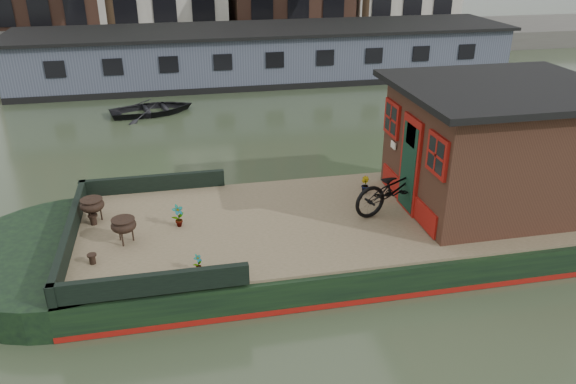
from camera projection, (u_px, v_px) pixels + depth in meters
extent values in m
plane|color=#293622|center=(383.00, 240.00, 11.38)|extent=(120.00, 120.00, 0.00)
cube|color=black|center=(384.00, 227.00, 11.25)|extent=(12.00, 4.00, 0.60)
cylinder|color=black|center=(70.00, 259.00, 10.14)|extent=(4.00, 4.00, 0.60)
cube|color=maroon|center=(383.00, 237.00, 11.35)|extent=(12.02, 4.02, 0.10)
cube|color=#816C50|center=(385.00, 212.00, 11.11)|extent=(11.80, 3.80, 0.05)
cube|color=black|center=(70.00, 233.00, 9.94)|extent=(0.12, 4.00, 0.35)
cube|color=black|center=(153.00, 183.00, 11.90)|extent=(3.00, 0.12, 0.35)
cube|color=black|center=(151.00, 284.00, 8.50)|extent=(3.00, 0.12, 0.35)
cube|color=black|center=(496.00, 149.00, 11.02)|extent=(3.50, 3.00, 2.30)
cube|color=black|center=(506.00, 88.00, 10.51)|extent=(4.00, 3.50, 0.12)
cube|color=maroon|center=(410.00, 165.00, 10.78)|extent=(0.06, 0.80, 1.90)
cube|color=black|center=(409.00, 167.00, 10.80)|extent=(0.04, 0.64, 1.70)
cube|color=maroon|center=(437.00, 155.00, 9.59)|extent=(0.06, 0.72, 0.72)
cube|color=maroon|center=(392.00, 119.00, 11.46)|extent=(0.06, 0.72, 0.72)
imported|color=black|center=(397.00, 187.00, 10.93)|extent=(2.04, 1.18, 1.02)
imported|color=#9E5F2D|center=(178.00, 216.00, 10.44)|extent=(0.28, 0.25, 0.44)
imported|color=maroon|center=(365.00, 185.00, 11.83)|extent=(0.18, 0.21, 0.35)
imported|color=brown|center=(198.00, 263.00, 9.08)|extent=(0.19, 0.19, 0.31)
cylinder|color=black|center=(93.00, 220.00, 10.56)|extent=(0.18, 0.18, 0.20)
cylinder|color=black|center=(92.00, 259.00, 9.31)|extent=(0.16, 0.16, 0.18)
imported|color=black|center=(152.00, 105.00, 19.13)|extent=(3.17, 2.56, 0.58)
cube|color=#495061|center=(266.00, 55.00, 23.38)|extent=(20.00, 4.00, 2.00)
cube|color=black|center=(266.00, 29.00, 22.94)|extent=(20.40, 4.40, 0.12)
cube|color=black|center=(267.00, 76.00, 23.75)|extent=(20.00, 4.05, 0.24)
cube|color=#47443F|center=(245.00, 41.00, 29.38)|extent=(60.00, 6.00, 0.90)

